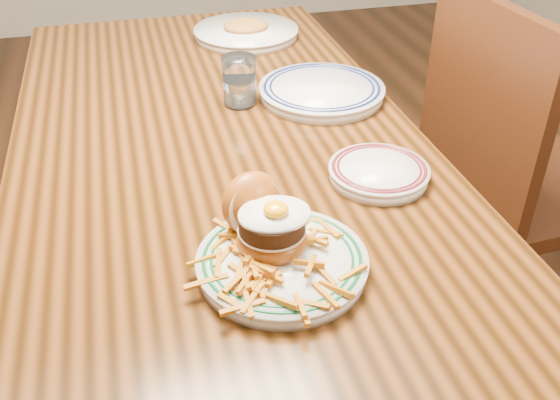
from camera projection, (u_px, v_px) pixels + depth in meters
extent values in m
plane|color=black|center=(231.00, 366.00, 1.76)|extent=(6.00, 6.00, 0.00)
cube|color=black|center=(217.00, 141.00, 1.35)|extent=(0.85, 1.60, 0.05)
cylinder|color=black|center=(77.00, 149.00, 2.08)|extent=(0.07, 0.07, 0.70)
cylinder|color=black|center=(288.00, 124.00, 2.23)|extent=(0.07, 0.07, 0.70)
cylinder|color=#3A180C|center=(7.00, 389.00, 1.46)|extent=(0.04, 0.04, 0.38)
cube|color=#3A180C|center=(531.00, 187.00, 1.67)|extent=(0.49, 0.49, 0.04)
cube|color=#3A180C|center=(482.00, 107.00, 1.47)|extent=(0.06, 0.46, 0.49)
cylinder|color=#3A180C|center=(527.00, 209.00, 2.01)|extent=(0.04, 0.04, 0.45)
cylinder|color=#3A180C|center=(418.00, 232.00, 1.91)|extent=(0.04, 0.04, 0.45)
cylinder|color=#3A180C|center=(493.00, 319.00, 1.60)|extent=(0.04, 0.04, 0.45)
cylinder|color=silver|center=(282.00, 265.00, 0.95)|extent=(0.26, 0.26, 0.02)
cylinder|color=silver|center=(282.00, 259.00, 0.95)|extent=(0.26, 0.26, 0.01)
torus|color=#0D4B23|center=(282.00, 258.00, 0.94)|extent=(0.24, 0.24, 0.01)
torus|color=#0D4B23|center=(282.00, 258.00, 0.94)|extent=(0.22, 0.22, 0.01)
ellipsoid|color=#9E4B14|center=(272.00, 240.00, 0.96)|extent=(0.11, 0.11, 0.05)
cylinder|color=#D0B082|center=(272.00, 230.00, 0.95)|extent=(0.11, 0.11, 0.00)
cylinder|color=black|center=(272.00, 222.00, 0.94)|extent=(0.10, 0.10, 0.03)
ellipsoid|color=white|center=(274.00, 214.00, 0.93)|extent=(0.11, 0.09, 0.01)
ellipsoid|color=#FF9905|center=(276.00, 209.00, 0.92)|extent=(0.04, 0.04, 0.02)
ellipsoid|color=#9E4B14|center=(253.00, 204.00, 0.99)|extent=(0.12, 0.11, 0.12)
cylinder|color=#D0B082|center=(258.00, 210.00, 0.98)|extent=(0.10, 0.06, 0.09)
cylinder|color=silver|center=(378.00, 175.00, 1.17)|extent=(0.19, 0.19, 0.02)
cylinder|color=silver|center=(379.00, 169.00, 1.16)|extent=(0.19, 0.19, 0.01)
torus|color=#5B151E|center=(379.00, 168.00, 1.16)|extent=(0.18, 0.18, 0.01)
torus|color=#5B151E|center=(379.00, 168.00, 1.16)|extent=(0.16, 0.16, 0.01)
cube|color=silver|center=(388.00, 164.00, 1.18)|extent=(0.11, 0.07, 0.00)
cylinder|color=silver|center=(321.00, 93.00, 1.47)|extent=(0.29, 0.29, 0.02)
cylinder|color=silver|center=(322.00, 88.00, 1.46)|extent=(0.30, 0.30, 0.01)
torus|color=#0F1A4B|center=(322.00, 87.00, 1.46)|extent=(0.28, 0.28, 0.01)
torus|color=#0F1A4B|center=(322.00, 87.00, 1.46)|extent=(0.25, 0.25, 0.01)
cylinder|color=white|center=(239.00, 81.00, 1.42)|extent=(0.08, 0.08, 0.11)
cylinder|color=silver|center=(240.00, 92.00, 1.43)|extent=(0.06, 0.06, 0.06)
cylinder|color=silver|center=(246.00, 34.00, 1.81)|extent=(0.30, 0.30, 0.02)
cylinder|color=silver|center=(246.00, 29.00, 1.80)|extent=(0.30, 0.30, 0.01)
ellipsoid|color=#A56F2F|center=(246.00, 26.00, 1.79)|extent=(0.13, 0.11, 0.04)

